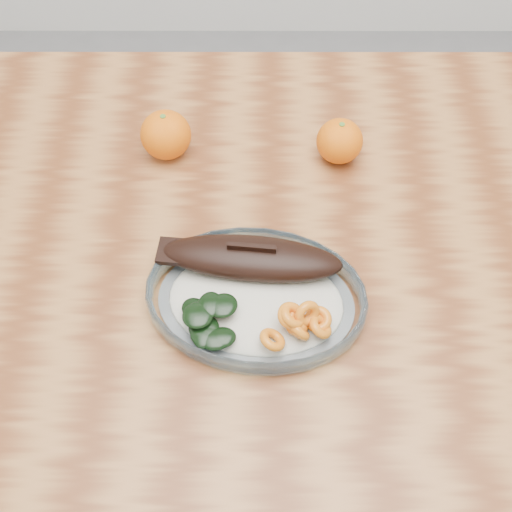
# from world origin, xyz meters

# --- Properties ---
(ground) EXTENTS (3.00, 3.00, 0.00)m
(ground) POSITION_xyz_m (0.00, 0.00, 0.00)
(ground) COLOR slate
(ground) RESTS_ON ground
(dining_table) EXTENTS (1.20, 0.80, 0.75)m
(dining_table) POSITION_xyz_m (0.00, 0.00, 0.65)
(dining_table) COLOR brown
(dining_table) RESTS_ON ground
(plated_meal) EXTENTS (0.55, 0.55, 0.08)m
(plated_meal) POSITION_xyz_m (-0.02, -0.09, 0.77)
(plated_meal) COLOR white
(plated_meal) RESTS_ON dining_table
(orange_left) EXTENTS (0.07, 0.07, 0.07)m
(orange_left) POSITION_xyz_m (-0.15, 0.17, 0.79)
(orange_left) COLOR #FD4A05
(orange_left) RESTS_ON dining_table
(orange_right) EXTENTS (0.07, 0.07, 0.07)m
(orange_right) POSITION_xyz_m (0.10, 0.16, 0.78)
(orange_right) COLOR #FD4A05
(orange_right) RESTS_ON dining_table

